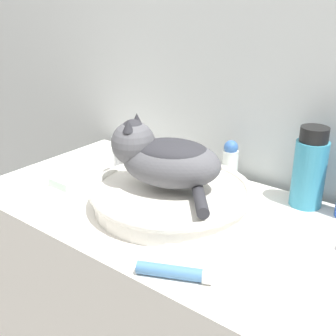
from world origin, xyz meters
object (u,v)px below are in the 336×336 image
Objects in this scene: cat at (164,157)px; faucet at (123,154)px; cream_tube at (175,272)px; soap_bar at (65,183)px; mouthwash_bottle at (310,169)px; deodorant_stick at (230,162)px.

cat is 2.20× the size of faucet.
cream_tube is 1.91× the size of soap_bar.
mouthwash_bottle reaches higher than faucet.
cat reaches higher than soap_bar.
soap_bar is (-0.34, -0.31, -0.05)m from deodorant_stick.
deodorant_stick reaches higher than cream_tube.
faucet is at bearing 144.66° from cream_tube.
mouthwash_bottle is (0.28, 0.22, -0.03)m from cat.
cat is at bearing -3.35° from faucet.
cat is 0.24m from deodorant_stick.
cream_tube is at bearing 110.61° from cat.
soap_bar is (-0.29, -0.08, -0.12)m from cat.
cream_tube is at bearing -72.24° from deodorant_stick.
soap_bar is at bearing -5.77° from cat.
faucet is (-0.20, 0.07, -0.06)m from cat.
faucet reaches higher than cream_tube.
faucet is 1.14× the size of deodorant_stick.
deodorant_stick reaches higher than soap_bar.
cream_tube is (0.20, -0.22, -0.12)m from cat.
faucet is 0.31m from deodorant_stick.
cat is 0.32m from soap_bar.
cream_tube is at bearing -100.33° from mouthwash_bottle.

